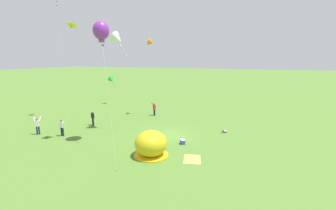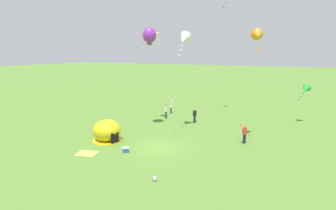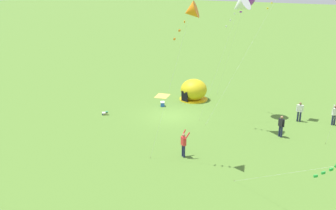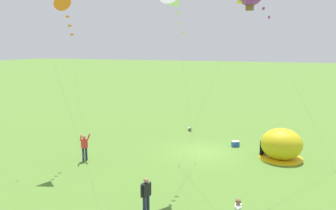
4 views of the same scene
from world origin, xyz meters
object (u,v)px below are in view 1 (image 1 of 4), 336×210
Objects in this scene: kite_white at (118,39)px; person_with_toddler at (62,127)px; kite_green at (112,80)px; person_strolling at (93,117)px; person_near_tent at (154,108)px; kite_purple at (101,31)px; kite_orange at (151,42)px; cooler_box at (183,142)px; kite_yellow at (76,30)px; person_center_field at (37,125)px; popup_tent at (151,144)px; toddler_crawling at (224,131)px.

person_with_toddler is at bearing 134.10° from kite_white.
person_strolling is at bearing -155.99° from kite_green.
kite_purple is at bearing 177.83° from person_near_tent.
kite_orange is at bearing 1.10° from kite_purple.
kite_orange is (0.52, 0.60, 8.87)m from person_near_tent.
kite_yellow is at bearing 102.13° from cooler_box.
kite_green is (13.72, 16.92, 3.91)m from cooler_box.
cooler_box is at bearing -104.53° from kite_white.
person_center_field is 0.17× the size of kite_yellow.
person_center_field is (0.57, 13.22, 0.00)m from popup_tent.
person_center_field is at bearing 124.14° from kite_white.
person_near_tent is 0.18× the size of kite_orange.
popup_tent is 13.23m from person_center_field.
cooler_box is 15.17m from person_center_field.
kite_yellow is (0.14, -2.69, 9.30)m from person_with_toddler.
person_center_field is 16.73m from kite_orange.
kite_yellow reaches higher than person_center_field.
person_with_toddler is 15.29m from kite_orange.
kite_yellow is (-2.05, 9.52, 10.04)m from cooler_box.
person_center_field is at bearing 101.71° from person_with_toddler.
person_strolling is 1.00× the size of person_with_toddler.
kite_white is (-6.70, 1.10, 8.74)m from person_near_tent.
kite_purple is (-1.62, 7.15, 9.97)m from cooler_box.
popup_tent reaches higher than person_near_tent.
toddler_crawling is 0.05× the size of kite_orange.
popup_tent is 0.42× the size of kite_green.
person_near_tent is (8.73, 6.75, 0.78)m from cooler_box.
popup_tent is at bearing -117.78° from person_strolling.
popup_tent is at bearing 153.14° from cooler_box.
person_near_tent is 1.00× the size of person_center_field.
kite_green is (15.77, 7.40, -6.13)m from kite_yellow.
kite_purple is at bearing 121.01° from toddler_crawling.
person_near_tent is at bearing 22.83° from popup_tent.
kite_purple is at bearing 102.77° from cooler_box.
person_near_tent is 14.48m from kite_yellow.
cooler_box is at bearing -142.29° from person_near_tent.
popup_tent is at bearing -99.20° from kite_yellow.
person_near_tent is at bearing -26.53° from person_with_toddler.
person_with_toddler is 0.91× the size of person_center_field.
person_with_toddler is at bearing -78.29° from person_center_field.
person_near_tent reaches higher than cooler_box.
kite_green reaches higher than toddler_crawling.
popup_tent reaches higher than cooler_box.
kite_white is at bearing 75.47° from cooler_box.
person_strolling is at bearing 100.19° from toddler_crawling.
person_with_toddler is 0.16× the size of kite_white.
kite_purple is at bearing -178.90° from kite_orange.
kite_purple is (0.43, -2.38, -0.07)m from kite_yellow.
kite_white reaches higher than toddler_crawling.
person_center_field is (-2.75, 14.90, 0.78)m from cooler_box.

